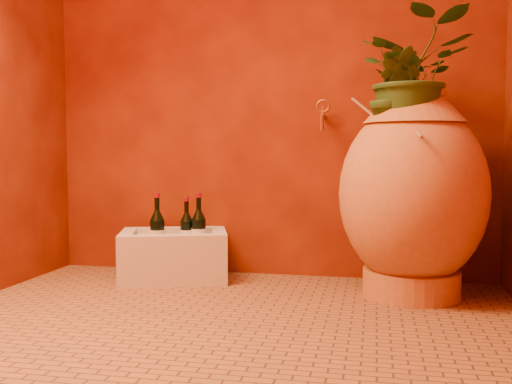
% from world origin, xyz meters
% --- Properties ---
extents(floor, '(2.50, 2.50, 0.00)m').
position_xyz_m(floor, '(0.00, 0.00, 0.00)').
color(floor, brown).
rests_on(floor, ground).
extents(wall_back, '(2.50, 0.02, 2.50)m').
position_xyz_m(wall_back, '(0.00, 1.00, 1.25)').
color(wall_back, '#501204').
rests_on(wall_back, ground).
extents(amphora, '(0.79, 0.79, 1.01)m').
position_xyz_m(amphora, '(0.78, 0.64, 0.50)').
color(amphora, '#C16D36').
rests_on(amphora, floor).
extents(stone_basin, '(0.66, 0.56, 0.27)m').
position_xyz_m(stone_basin, '(-0.47, 0.75, 0.13)').
color(stone_basin, beige).
rests_on(stone_basin, floor).
extents(wine_bottle_a, '(0.08, 0.08, 0.33)m').
position_xyz_m(wine_bottle_a, '(-0.55, 0.69, 0.26)').
color(wine_bottle_a, black).
rests_on(wine_bottle_a, stone_basin).
extents(wine_bottle_b, '(0.08, 0.08, 0.33)m').
position_xyz_m(wine_bottle_b, '(-0.35, 0.80, 0.26)').
color(wine_bottle_b, black).
rests_on(wine_bottle_b, stone_basin).
extents(wine_bottle_c, '(0.07, 0.07, 0.30)m').
position_xyz_m(wine_bottle_c, '(-0.42, 0.81, 0.25)').
color(wine_bottle_c, black).
rests_on(wine_bottle_c, stone_basin).
extents(wall_tap, '(0.08, 0.16, 0.17)m').
position_xyz_m(wall_tap, '(0.32, 0.91, 0.90)').
color(wall_tap, '#AA6C27').
rests_on(wall_tap, wall_back).
extents(plant_main, '(0.55, 0.49, 0.57)m').
position_xyz_m(plant_main, '(0.77, 0.62, 1.06)').
color(plant_main, '#244619').
rests_on(plant_main, amphora).
extents(plant_side, '(0.28, 0.25, 0.42)m').
position_xyz_m(plant_side, '(0.68, 0.57, 0.96)').
color(plant_side, '#244619').
rests_on(plant_side, amphora).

